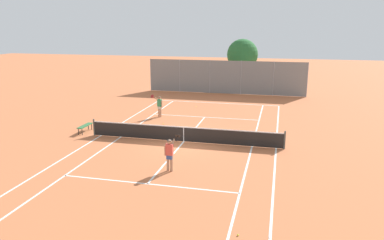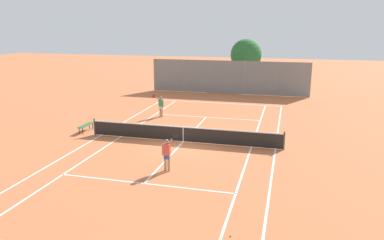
{
  "view_description": "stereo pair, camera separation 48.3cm",
  "coord_description": "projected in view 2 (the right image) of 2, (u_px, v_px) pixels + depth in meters",
  "views": [
    {
      "loc": [
        5.55,
        -21.01,
        6.92
      ],
      "look_at": [
        0.16,
        1.5,
        1.0
      ],
      "focal_mm": 35.0,
      "sensor_mm": 36.0,
      "label": 1
    },
    {
      "loc": [
        6.01,
        -20.9,
        6.92
      ],
      "look_at": [
        0.16,
        1.5,
        1.0
      ],
      "focal_mm": 35.0,
      "sensor_mm": 36.0,
      "label": 2
    }
  ],
  "objects": [
    {
      "name": "player_far_left",
      "position": [
        161.0,
        105.0,
        28.73
      ],
      "size": [
        0.86,
        0.68,
        1.77
      ],
      "color": "tan",
      "rests_on": "ground"
    },
    {
      "name": "loose_tennis_ball_0",
      "position": [
        164.0,
        123.0,
        26.82
      ],
      "size": [
        0.07,
        0.07,
        0.07
      ],
      "primitive_type": "sphere",
      "color": "#D1DB33",
      "rests_on": "ground"
    },
    {
      "name": "tree_behind_left",
      "position": [
        246.0,
        55.0,
        40.56
      ],
      "size": [
        3.36,
        3.36,
        5.43
      ],
      "color": "brown",
      "rests_on": "ground"
    },
    {
      "name": "loose_tennis_ball_3",
      "position": [
        198.0,
        106.0,
        32.47
      ],
      "size": [
        0.07,
        0.07,
        0.07
      ],
      "primitive_type": "sphere",
      "color": "#D1DB33",
      "rests_on": "ground"
    },
    {
      "name": "tennis_net",
      "position": [
        183.0,
        134.0,
        22.65
      ],
      "size": [
        12.0,
        0.1,
        1.07
      ],
      "color": "#474C47",
      "rests_on": "ground"
    },
    {
      "name": "courtside_bench",
      "position": [
        86.0,
        126.0,
        24.84
      ],
      "size": [
        0.36,
        1.5,
        0.47
      ],
      "color": "#2D6638",
      "rests_on": "ground"
    },
    {
      "name": "ground_plane",
      "position": [
        183.0,
        142.0,
        22.78
      ],
      "size": [
        120.0,
        120.0,
        0.0
      ],
      "primitive_type": "plane",
      "color": "#BC663D"
    },
    {
      "name": "court_line_markings",
      "position": [
        183.0,
        142.0,
        22.77
      ],
      "size": [
        11.1,
        23.9,
        0.01
      ],
      "color": "silver",
      "rests_on": "ground"
    },
    {
      "name": "loose_tennis_ball_2",
      "position": [
        220.0,
        142.0,
        22.56
      ],
      "size": [
        0.07,
        0.07,
        0.07
      ],
      "primitive_type": "sphere",
      "color": "#D1DB33",
      "rests_on": "ground"
    },
    {
      "name": "loose_tennis_ball_1",
      "position": [
        231.0,
        235.0,
        12.58
      ],
      "size": [
        0.07,
        0.07,
        0.07
      ],
      "primitive_type": "sphere",
      "color": "#D1DB33",
      "rests_on": "ground"
    },
    {
      "name": "back_fence",
      "position": [
        228.0,
        77.0,
        38.11
      ],
      "size": [
        16.16,
        0.08,
        3.41
      ],
      "color": "gray",
      "rests_on": "ground"
    },
    {
      "name": "player_near_side",
      "position": [
        167.0,
        153.0,
        18.02
      ],
      "size": [
        0.69,
        0.73,
        1.77
      ],
      "color": "tan",
      "rests_on": "ground"
    }
  ]
}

